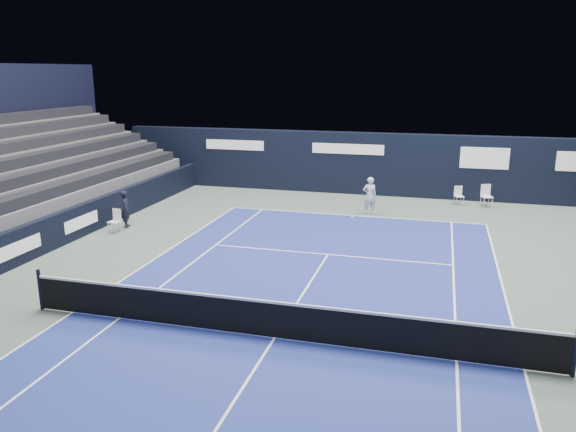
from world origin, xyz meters
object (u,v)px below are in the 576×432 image
line_judge_chair (115,219)px  tennis_net (274,318)px  folding_chair_back_b (486,194)px  folding_chair_back_a (458,192)px  tennis_player (369,196)px

line_judge_chair → tennis_net: tennis_net is taller
line_judge_chair → tennis_net: bearing=-28.9°
folding_chair_back_b → folding_chair_back_a: bearing=154.2°
folding_chair_back_b → tennis_net: size_ratio=0.08×
tennis_net → tennis_player: tennis_player is taller
folding_chair_back_a → tennis_player: tennis_player is taller
folding_chair_back_a → tennis_net: tennis_net is taller
folding_chair_back_a → tennis_player: 4.81m
folding_chair_back_b → tennis_player: tennis_player is taller
folding_chair_back_a → tennis_player: size_ratio=0.53×
folding_chair_back_b → line_judge_chair: bearing=-169.1°
folding_chair_back_b → line_judge_chair: size_ratio=1.14×
tennis_net → line_judge_chair: bearing=140.7°
folding_chair_back_b → line_judge_chair: (-14.17, -8.22, -0.07)m
folding_chair_back_b → tennis_player: bearing=-170.1°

